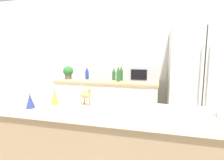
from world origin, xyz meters
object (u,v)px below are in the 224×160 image
at_px(refrigerator, 198,84).
at_px(wise_man_figurine_blue, 55,96).
at_px(camel_figurine, 86,95).
at_px(paper_towel_roll, 78,72).
at_px(back_bottle_3, 114,74).
at_px(wise_man_figurine_crimson, 30,99).
at_px(back_bottle_0, 121,73).
at_px(microwave, 142,74).
at_px(back_bottle_2, 118,74).
at_px(back_bottle_1, 87,73).
at_px(potted_plant, 68,72).

xyz_separation_m(refrigerator, wise_man_figurine_blue, (-1.39, -1.83, 0.14)).
xyz_separation_m(refrigerator, camel_figurine, (-1.15, -1.80, 0.16)).
distance_m(paper_towel_roll, back_bottle_3, 0.69).
distance_m(paper_towel_roll, wise_man_figurine_crimson, 2.07).
xyz_separation_m(back_bottle_0, camel_figurine, (0.12, -1.93, 0.03)).
xyz_separation_m(paper_towel_roll, microwave, (1.21, 0.06, 0.00)).
relative_size(refrigerator, camel_figurine, 12.37).
xyz_separation_m(back_bottle_3, camel_figurine, (0.26, -1.93, 0.05)).
height_order(refrigerator, back_bottle_2, refrigerator).
bearing_deg(microwave, back_bottle_1, 177.62).
bearing_deg(wise_man_figurine_crimson, potted_plant, 111.61).
bearing_deg(paper_towel_roll, camel_figurine, -62.66).
bearing_deg(back_bottle_1, back_bottle_3, 0.73).
bearing_deg(back_bottle_2, wise_man_figurine_crimson, -96.24).
relative_size(back_bottle_2, wise_man_figurine_blue, 1.89).
bearing_deg(back_bottle_2, paper_towel_roll, 177.88).
relative_size(potted_plant, back_bottle_3, 1.04).
bearing_deg(potted_plant, paper_towel_roll, -11.09).
bearing_deg(refrigerator, back_bottle_0, 174.40).
bearing_deg(refrigerator, camel_figurine, -122.50).
xyz_separation_m(microwave, back_bottle_3, (-0.53, 0.05, -0.02)).
bearing_deg(wise_man_figurine_blue, microwave, 75.06).
xyz_separation_m(wise_man_figurine_blue, wise_man_figurine_crimson, (-0.12, -0.13, -0.00)).
height_order(potted_plant, back_bottle_3, potted_plant).
relative_size(microwave, wise_man_figurine_crimson, 3.26).
xyz_separation_m(back_bottle_1, back_bottle_3, (0.53, 0.01, 0.00)).
bearing_deg(camel_figurine, back_bottle_2, 94.70).
relative_size(microwave, wise_man_figurine_blue, 3.24).
height_order(paper_towel_roll, back_bottle_1, paper_towel_roll).
bearing_deg(back_bottle_3, camel_figurine, -82.24).
height_order(paper_towel_roll, back_bottle_0, back_bottle_0).
bearing_deg(back_bottle_0, wise_man_figurine_crimson, -96.51).
relative_size(paper_towel_roll, camel_figurine, 1.89).
bearing_deg(potted_plant, camel_figurine, -58.03).
bearing_deg(microwave, wise_man_figurine_blue, -104.94).
bearing_deg(paper_towel_roll, back_bottle_2, -2.12).
xyz_separation_m(back_bottle_2, camel_figurine, (0.15, -1.79, 0.03)).
xyz_separation_m(paper_towel_roll, back_bottle_2, (0.79, -0.03, -0.00)).
bearing_deg(back_bottle_1, camel_figurine, -67.57).
height_order(back_bottle_0, camel_figurine, back_bottle_0).
relative_size(microwave, back_bottle_2, 1.71).
bearing_deg(back_bottle_1, microwave, -2.38).
bearing_deg(back_bottle_3, back_bottle_1, -179.27).
bearing_deg(refrigerator, wise_man_figurine_blue, -127.27).
bearing_deg(back_bottle_3, back_bottle_2, -50.67).
relative_size(potted_plant, back_bottle_2, 0.91).
height_order(refrigerator, microwave, refrigerator).
height_order(refrigerator, camel_figurine, refrigerator).
distance_m(back_bottle_1, back_bottle_2, 0.66).
bearing_deg(wise_man_figurine_blue, refrigerator, 52.73).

